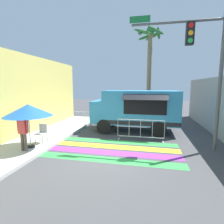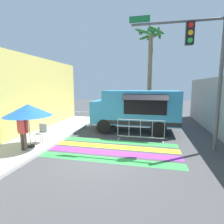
{
  "view_description": "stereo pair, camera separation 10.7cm",
  "coord_description": "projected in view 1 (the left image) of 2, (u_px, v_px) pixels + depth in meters",
  "views": [
    {
      "loc": [
        1.78,
        -6.58,
        2.82
      ],
      "look_at": [
        -0.24,
        2.82,
        1.41
      ],
      "focal_mm": 28.0,
      "sensor_mm": 36.0,
      "label": 1
    },
    {
      "loc": [
        1.88,
        -6.55,
        2.82
      ],
      "look_at": [
        -0.24,
        2.82,
        1.41
      ],
      "focal_mm": 28.0,
      "sensor_mm": 36.0,
      "label": 2
    }
  ],
  "objects": [
    {
      "name": "palm_tree",
      "position": [
        149.0,
        57.0,
        13.38
      ],
      "size": [
        2.36,
        2.4,
        7.26
      ],
      "color": "#7A664C",
      "rests_on": "ground_plane"
    },
    {
      "name": "barricade_side",
      "position": [
        85.0,
        120.0,
        11.87
      ],
      "size": [
        1.89,
        0.44,
        1.13
      ],
      "color": "#B7BABF",
      "rests_on": "ground_plane"
    },
    {
      "name": "patio_umbrella",
      "position": [
        28.0,
        110.0,
        7.57
      ],
      "size": [
        2.03,
        2.03,
        1.92
      ],
      "color": "black",
      "rests_on": "sidewalk_left"
    },
    {
      "name": "crosswalk_painted",
      "position": [
        108.0,
        149.0,
        7.9
      ],
      "size": [
        6.4,
        2.84,
        0.01
      ],
      "color": "green",
      "rests_on": "ground_plane"
    },
    {
      "name": "traffic_signal_pole",
      "position": [
        203.0,
        58.0,
        7.36
      ],
      "size": [
        3.94,
        0.29,
        5.9
      ],
      "color": "#515456",
      "rests_on": "ground_plane"
    },
    {
      "name": "sidewalk_left",
      "position": [
        5.0,
        146.0,
        8.11
      ],
      "size": [
        4.4,
        16.0,
        0.13
      ],
      "color": "#B7B5AD",
      "rests_on": "ground_plane"
    },
    {
      "name": "food_truck",
      "position": [
        134.0,
        108.0,
        11.0
      ],
      "size": [
        5.25,
        2.85,
        2.56
      ],
      "color": "#338CBF",
      "rests_on": "ground_plane"
    },
    {
      "name": "vendor_person",
      "position": [
        23.0,
        130.0,
        7.27
      ],
      "size": [
        0.53,
        0.21,
        1.58
      ],
      "rotation": [
        0.0,
        0.0,
        -0.06
      ],
      "color": "brown",
      "rests_on": "sidewalk_left"
    },
    {
      "name": "ground_plane",
      "position": [
        103.0,
        156.0,
        7.14
      ],
      "size": [
        60.0,
        60.0,
        0.0
      ],
      "primitive_type": "plane",
      "color": "#424244"
    },
    {
      "name": "folding_chair",
      "position": [
        42.0,
        131.0,
        8.4
      ],
      "size": [
        0.41,
        0.41,
        0.9
      ],
      "rotation": [
        0.0,
        0.0,
        0.08
      ],
      "color": "#4C4C51",
      "rests_on": "sidewalk_left"
    },
    {
      "name": "barricade_front",
      "position": [
        141.0,
        130.0,
        9.06
      ],
      "size": [
        2.42,
        0.44,
        1.13
      ],
      "color": "#B7BABF",
      "rests_on": "ground_plane"
    }
  ]
}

